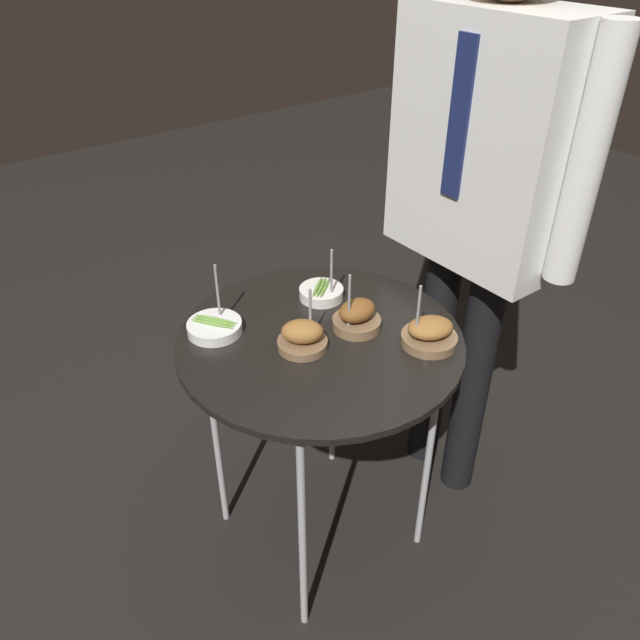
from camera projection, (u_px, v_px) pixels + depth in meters
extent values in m
plane|color=black|center=(320.00, 528.00, 1.96)|extent=(8.00, 8.00, 0.00)
cylinder|color=black|center=(320.00, 340.00, 1.55)|extent=(0.71, 0.71, 0.02)
cylinder|color=#B7B7BC|center=(302.00, 536.00, 1.51)|extent=(0.02, 0.02, 0.72)
cylinder|color=#B7B7BC|center=(216.00, 435.00, 1.79)|extent=(0.02, 0.02, 0.72)
cylinder|color=#B7B7BC|center=(428.00, 457.00, 1.72)|extent=(0.02, 0.02, 0.72)
cylinder|color=#B7B7BC|center=(333.00, 378.00, 2.00)|extent=(0.02, 0.02, 0.72)
cylinder|color=white|center=(215.00, 327.00, 1.55)|extent=(0.14, 0.14, 0.03)
ellipsoid|color=olive|center=(212.00, 324.00, 1.53)|extent=(0.10, 0.07, 0.01)
ellipsoid|color=olive|center=(214.00, 321.00, 1.54)|extent=(0.10, 0.07, 0.01)
ellipsoid|color=olive|center=(216.00, 319.00, 1.55)|extent=(0.10, 0.07, 0.01)
cylinder|color=#939399|center=(218.00, 295.00, 1.54)|extent=(0.01, 0.01, 0.17)
cylinder|color=brown|center=(357.00, 323.00, 1.57)|extent=(0.12, 0.12, 0.03)
ellipsoid|color=brown|center=(357.00, 310.00, 1.54)|extent=(0.08, 0.10, 0.05)
cylinder|color=#939399|center=(349.00, 305.00, 1.50)|extent=(0.01, 0.01, 0.17)
cylinder|color=silver|center=(321.00, 293.00, 1.68)|extent=(0.12, 0.12, 0.03)
ellipsoid|color=olive|center=(325.00, 287.00, 1.67)|extent=(0.07, 0.08, 0.01)
ellipsoid|color=olive|center=(321.00, 287.00, 1.67)|extent=(0.07, 0.08, 0.01)
ellipsoid|color=olive|center=(318.00, 286.00, 1.68)|extent=(0.07, 0.08, 0.01)
cylinder|color=#939399|center=(331.00, 276.00, 1.63)|extent=(0.01, 0.01, 0.15)
cylinder|color=brown|center=(302.00, 344.00, 1.50)|extent=(0.12, 0.12, 0.02)
ellipsoid|color=#93602D|center=(302.00, 331.00, 1.48)|extent=(0.12, 0.13, 0.05)
cylinder|color=#939399|center=(309.00, 315.00, 1.49)|extent=(0.01, 0.01, 0.15)
cylinder|color=brown|center=(429.00, 339.00, 1.51)|extent=(0.14, 0.14, 0.02)
ellipsoid|color=#93602D|center=(430.00, 328.00, 1.49)|extent=(0.12, 0.14, 0.05)
cylinder|color=#939399|center=(418.00, 317.00, 1.46)|extent=(0.01, 0.01, 0.17)
cylinder|color=black|center=(434.00, 358.00, 2.00)|extent=(0.10, 0.10, 0.83)
cylinder|color=black|center=(472.00, 385.00, 1.89)|extent=(0.10, 0.10, 0.83)
cube|color=white|center=(487.00, 142.00, 1.54)|extent=(0.47, 0.22, 0.62)
cube|color=navy|center=(459.00, 120.00, 1.44)|extent=(0.06, 0.01, 0.37)
cylinder|color=white|center=(412.00, 108.00, 1.71)|extent=(0.08, 0.08, 0.57)
cylinder|color=white|center=(586.00, 163.00, 1.35)|extent=(0.08, 0.08, 0.57)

